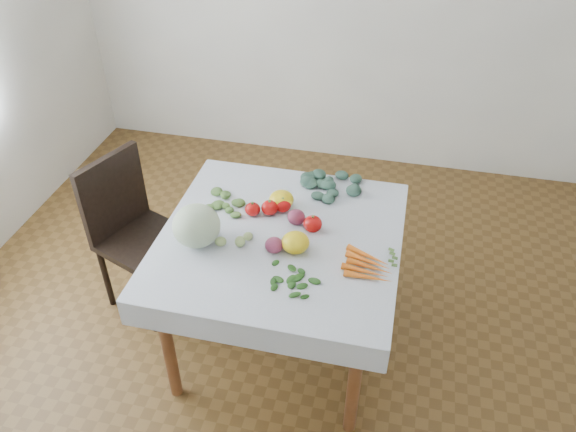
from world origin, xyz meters
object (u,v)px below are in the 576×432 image
at_px(table, 280,252).
at_px(carrot_bunch, 368,267).
at_px(chair, 131,224).
at_px(heirloom_back, 282,200).
at_px(cabbage, 196,226).

height_order(table, carrot_bunch, carrot_bunch).
bearing_deg(chair, carrot_bunch, -13.29).
height_order(chair, carrot_bunch, chair).
xyz_separation_m(table, heirloom_back, (-0.05, 0.23, 0.15)).
relative_size(chair, heirloom_back, 7.43).
height_order(cabbage, carrot_bunch, cabbage).
bearing_deg(carrot_bunch, chair, 166.71).
relative_size(heirloom_back, carrot_bunch, 0.58).
xyz_separation_m(chair, heirloom_back, (0.84, 0.05, 0.27)).
xyz_separation_m(cabbage, heirloom_back, (0.31, 0.36, -0.06)).
relative_size(table, cabbage, 4.55).
distance_m(table, chair, 0.92).
bearing_deg(carrot_bunch, cabbage, 179.75).
bearing_deg(carrot_bunch, heirloom_back, 143.00).
bearing_deg(chair, table, -11.27).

